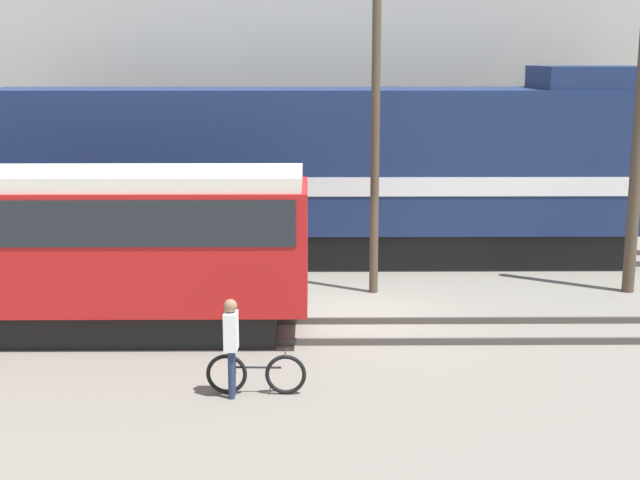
{
  "coord_description": "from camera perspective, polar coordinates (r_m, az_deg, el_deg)",
  "views": [
    {
      "loc": [
        -0.86,
        -19.09,
        5.7
      ],
      "look_at": [
        -0.68,
        -0.32,
        1.8
      ],
      "focal_mm": 50.0,
      "sensor_mm": 36.0,
      "label": 1
    }
  ],
  "objects": [
    {
      "name": "ground_plane",
      "position": [
        19.94,
        1.96,
        -4.88
      ],
      "size": [
        120.0,
        120.0,
        0.0
      ],
      "primitive_type": "plane",
      "color": "slate"
    },
    {
      "name": "track_near",
      "position": [
        18.65,
        2.14,
        -5.83
      ],
      "size": [
        60.0,
        1.5,
        0.14
      ],
      "color": "#47423D",
      "rests_on": "ground"
    },
    {
      "name": "track_far",
      "position": [
        25.13,
        1.43,
        -1.21
      ],
      "size": [
        60.0,
        1.51,
        0.14
      ],
      "color": "#47423D",
      "rests_on": "ground"
    },
    {
      "name": "building_backdrop",
      "position": [
        31.25,
        1.05,
        10.41
      ],
      "size": [
        33.18,
        6.0,
        9.95
      ],
      "color": "#B7B2A8",
      "rests_on": "ground"
    },
    {
      "name": "freight_locomotive",
      "position": [
        24.69,
        0.18,
        4.37
      ],
      "size": [
        17.92,
        3.04,
        5.42
      ],
      "color": "black",
      "rests_on": "ground"
    },
    {
      "name": "streetcar",
      "position": [
        18.93,
        -17.05,
        -0.15
      ],
      "size": [
        10.59,
        2.54,
        3.44
      ],
      "color": "black",
      "rests_on": "ground"
    },
    {
      "name": "bicycle",
      "position": [
        15.42,
        -4.11,
        -8.55
      ],
      "size": [
        1.72,
        0.44,
        0.77
      ],
      "color": "black",
      "rests_on": "ground"
    },
    {
      "name": "person",
      "position": [
        15.1,
        -5.71,
        -6.25
      ],
      "size": [
        0.23,
        0.37,
        1.72
      ],
      "color": "#232D4C",
      "rests_on": "ground"
    },
    {
      "name": "utility_pole_left",
      "position": [
        21.24,
        3.56,
        7.08
      ],
      "size": [
        0.21,
        0.21,
        7.96
      ],
      "color": "#4C3D2D",
      "rests_on": "ground"
    },
    {
      "name": "utility_pole_center",
      "position": [
        22.6,
        19.69,
        5.74
      ],
      "size": [
        0.29,
        0.29,
        7.21
      ],
      "color": "#4C3D2D",
      "rests_on": "ground"
    }
  ]
}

